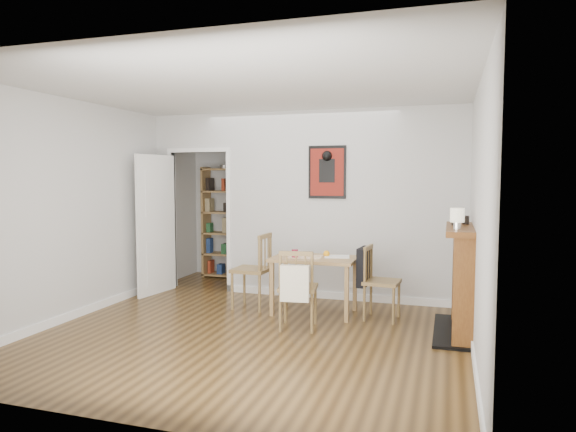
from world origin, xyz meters
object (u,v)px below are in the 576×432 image
(chair_left, at_px, (252,270))
(ceramic_jar_a, at_px, (456,220))
(notebook, at_px, (337,257))
(dining_table, at_px, (314,264))
(fireplace, at_px, (463,277))
(mantel_lamp, at_px, (457,216))
(chair_right, at_px, (380,281))
(orange_fruit, at_px, (327,254))
(red_glass, at_px, (295,253))
(chair_front, at_px, (298,288))
(ceramic_jar_b, at_px, (466,220))
(bookshelf, at_px, (226,223))

(chair_left, bearing_deg, ceramic_jar_a, -4.69)
(chair_left, bearing_deg, notebook, 3.53)
(dining_table, distance_m, fireplace, 1.76)
(mantel_lamp, bearing_deg, fireplace, 77.91)
(chair_left, xyz_separation_m, mantel_lamp, (2.49, -0.72, 0.81))
(chair_left, height_order, chair_right, chair_left)
(orange_fruit, height_order, ceramic_jar_a, ceramic_jar_a)
(dining_table, relative_size, red_glass, 10.28)
(notebook, xyz_separation_m, mantel_lamp, (1.38, -0.78, 0.59))
(dining_table, xyz_separation_m, mantel_lamp, (1.65, -0.69, 0.68))
(chair_left, xyz_separation_m, chair_front, (0.83, -0.69, -0.03))
(red_glass, xyz_separation_m, orange_fruit, (0.36, 0.16, -0.01))
(notebook, height_order, ceramic_jar_b, ceramic_jar_b)
(bookshelf, height_order, orange_fruit, bookshelf)
(chair_right, relative_size, mantel_lamp, 4.03)
(chair_right, relative_size, notebook, 2.93)
(chair_right, bearing_deg, orange_fruit, 172.33)
(chair_front, distance_m, notebook, 0.85)
(dining_table, bearing_deg, mantel_lamp, -22.77)
(fireplace, bearing_deg, chair_right, 162.95)
(ceramic_jar_b, bearing_deg, chair_front, -160.11)
(chair_front, height_order, mantel_lamp, mantel_lamp)
(notebook, xyz_separation_m, ceramic_jar_a, (1.38, -0.27, 0.51))
(orange_fruit, xyz_separation_m, ceramic_jar_b, (1.61, -0.10, 0.47))
(chair_left, xyz_separation_m, fireplace, (2.57, -0.33, 0.13))
(chair_left, height_order, notebook, chair_left)
(chair_left, bearing_deg, ceramic_jar_b, -1.17)
(dining_table, height_order, chair_front, chair_front)
(bookshelf, height_order, ceramic_jar_a, bookshelf)
(red_glass, height_order, orange_fruit, red_glass)
(red_glass, distance_m, ceramic_jar_a, 1.92)
(fireplace, height_order, notebook, fireplace)
(fireplace, distance_m, notebook, 1.52)
(bookshelf, xyz_separation_m, ceramic_jar_a, (3.64, -1.97, 0.30))
(fireplace, relative_size, orange_fruit, 15.77)
(red_glass, bearing_deg, ceramic_jar_a, -2.69)
(chair_right, distance_m, notebook, 0.61)
(red_glass, bearing_deg, chair_front, -69.93)
(chair_right, distance_m, chair_front, 1.05)
(chair_left, bearing_deg, fireplace, -7.26)
(bookshelf, xyz_separation_m, mantel_lamp, (3.64, -2.48, 0.38))
(bookshelf, relative_size, red_glass, 18.48)
(dining_table, relative_size, bookshelf, 0.56)
(orange_fruit, bearing_deg, fireplace, -13.16)
(red_glass, height_order, notebook, red_glass)
(chair_left, height_order, red_glass, chair_left)
(orange_fruit, bearing_deg, ceramic_jar_b, -3.47)
(chair_left, distance_m, notebook, 1.13)
(dining_table, bearing_deg, chair_right, -1.47)
(orange_fruit, distance_m, ceramic_jar_a, 1.60)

